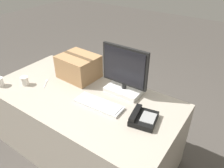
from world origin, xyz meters
The scene contains 8 objects.
ground_plane centered at (0.00, 0.00, 0.00)m, with size 12.00×12.00×0.00m, color #47423D.
office_desk centered at (0.00, 0.00, 0.36)m, with size 1.80×0.90×0.71m.
monitor centered at (0.29, 0.27, 0.89)m, with size 0.45×0.21×0.45m.
keyboard centered at (0.22, -0.03, 0.73)m, with size 0.44×0.17×0.03m.
desk_phone centered at (0.62, 0.01, 0.74)m, with size 0.23×0.25×0.07m.
paper_cup_right centered at (-0.58, -0.17, 0.76)m, with size 0.08×0.08×0.09m.
spoon centered at (-0.44, -0.02, 0.72)m, with size 0.12×0.14×0.00m.
cardboard_box centered at (-0.24, 0.25, 0.83)m, with size 0.39×0.33×0.24m.
Camera 1 is at (1.16, -1.18, 1.86)m, focal length 35.00 mm.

